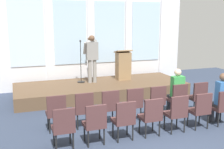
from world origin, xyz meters
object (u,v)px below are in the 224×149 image
(chair_r0_c2, at_px, (109,105))
(chair_r0_c4, at_px, (156,100))
(lectern, at_px, (123,65))
(chair_r1_c5, at_px, (200,108))
(chair_r1_c4, at_px, (177,111))
(chair_r0_c1, at_px, (83,108))
(chair_r0_c5, at_px, (178,97))
(chair_r0_c3, at_px, (133,102))
(chair_r0_c6, at_px, (198,95))
(mic_stand, at_px, (81,73))
(audience_r1_c6, at_px, (221,96))
(chair_r1_c6, at_px, (223,106))
(speaker, at_px, (92,55))
(chair_r1_c3, at_px, (151,115))
(audience_r0_c5, at_px, (176,89))
(chair_r0_c0, at_px, (56,111))
(chair_r1_c0, at_px, (64,126))
(chair_r1_c2, at_px, (124,118))
(chair_r1_c1, at_px, (95,122))

(chair_r0_c2, relative_size, chair_r0_c4, 1.00)
(lectern, distance_m, chair_r1_c5, 4.30)
(chair_r1_c5, bearing_deg, chair_r1_c4, 180.00)
(chair_r0_c1, height_order, chair_r0_c5, same)
(chair_r0_c3, distance_m, chair_r0_c6, 2.06)
(mic_stand, height_order, audience_r1_c6, mic_stand)
(chair_r0_c4, bearing_deg, chair_r0_c1, 180.00)
(mic_stand, xyz_separation_m, chair_r1_c6, (2.72, -4.32, -0.22))
(mic_stand, bearing_deg, speaker, -23.47)
(chair_r1_c3, bearing_deg, mic_stand, 98.60)
(chair_r1_c5, distance_m, audience_r1_c6, 0.73)
(speaker, height_order, chair_r0_c2, speaker)
(chair_r0_c3, bearing_deg, chair_r1_c4, -56.37)
(mic_stand, xyz_separation_m, chair_r0_c3, (0.65, -3.28, -0.22))
(chair_r0_c3, bearing_deg, chair_r1_c6, -26.62)
(speaker, height_order, audience_r0_c5, speaker)
(chair_r0_c0, bearing_deg, audience_r0_c5, 1.32)
(chair_r0_c1, bearing_deg, lectern, 53.71)
(chair_r1_c4, bearing_deg, chair_r0_c5, 56.37)
(chair_r0_c2, bearing_deg, chair_r1_c6, -20.60)
(audience_r0_c5, bearing_deg, chair_r1_c0, -162.06)
(lectern, xyz_separation_m, chair_r1_c4, (-0.31, -4.26, -0.44))
(chair_r0_c3, height_order, chair_r0_c5, same)
(chair_r1_c4, bearing_deg, chair_r1_c2, 180.00)
(chair_r0_c0, relative_size, chair_r1_c4, 1.00)
(chair_r1_c3, bearing_deg, chair_r0_c1, 143.06)
(chair_r0_c2, bearing_deg, chair_r1_c1, -123.63)
(chair_r0_c2, bearing_deg, speaker, 82.45)
(chair_r1_c5, bearing_deg, chair_r0_c0, 163.26)
(chair_r1_c0, relative_size, chair_r1_c6, 1.00)
(chair_r0_c2, distance_m, chair_r0_c3, 0.69)
(chair_r0_c6, relative_size, chair_r1_c1, 1.00)
(chair_r0_c5, distance_m, chair_r1_c1, 2.94)
(chair_r0_c6, height_order, chair_r1_c2, same)
(chair_r0_c3, height_order, chair_r1_c1, same)
(chair_r1_c1, distance_m, chair_r1_c5, 2.75)
(chair_r0_c1, height_order, chair_r1_c4, same)
(chair_r1_c1, bearing_deg, chair_r1_c2, 0.00)
(lectern, xyz_separation_m, chair_r1_c5, (0.38, -4.26, -0.44))
(audience_r0_c5, distance_m, chair_r1_c4, 1.33)
(chair_r0_c1, height_order, chair_r0_c6, same)
(speaker, xyz_separation_m, chair_r0_c4, (0.96, -3.12, -0.89))
(chair_r1_c4, bearing_deg, chair_r0_c2, 143.06)
(lectern, height_order, chair_r0_c0, lectern)
(chair_r1_c4, distance_m, audience_r1_c6, 1.40)
(mic_stand, relative_size, audience_r1_c6, 1.13)
(chair_r0_c6, distance_m, chair_r1_c3, 2.31)
(lectern, relative_size, chair_r0_c6, 1.23)
(chair_r0_c3, relative_size, chair_r1_c0, 1.00)
(chair_r1_c6, bearing_deg, mic_stand, 122.19)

